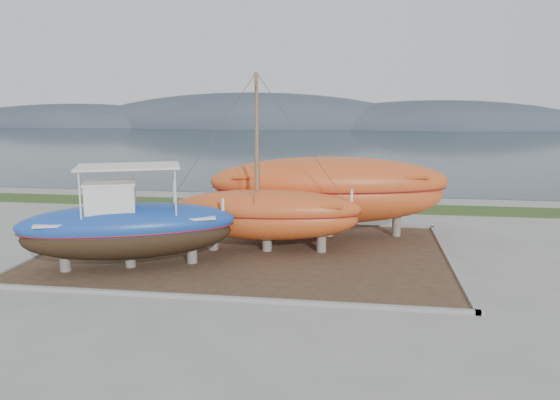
% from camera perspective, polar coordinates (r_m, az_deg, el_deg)
% --- Properties ---
extents(ground, '(140.00, 140.00, 0.00)m').
position_cam_1_polar(ground, '(21.64, -5.84, -8.38)').
color(ground, gray).
rests_on(ground, ground).
extents(dirt_patch, '(18.00, 12.00, 0.06)m').
position_cam_1_polar(dirt_patch, '(25.34, -3.60, -5.46)').
color(dirt_patch, '#422D1E').
rests_on(dirt_patch, ground).
extents(curb_frame, '(18.60, 12.60, 0.15)m').
position_cam_1_polar(curb_frame, '(25.33, -3.60, -5.36)').
color(curb_frame, gray).
rests_on(curb_frame, ground).
extents(grass_strip, '(44.00, 3.00, 0.08)m').
position_cam_1_polar(grass_strip, '(36.36, 0.20, -0.55)').
color(grass_strip, '#284219').
rests_on(grass_strip, ground).
extents(sea, '(260.00, 100.00, 0.04)m').
position_cam_1_polar(sea, '(90.24, 5.27, 5.93)').
color(sea, '#17282F').
rests_on(sea, ground).
extents(mountain_ridge, '(200.00, 36.00, 20.00)m').
position_cam_1_polar(mountain_ridge, '(145.08, 6.56, 7.58)').
color(mountain_ridge, '#333D49').
rests_on(mountain_ridge, ground).
extents(blue_caique, '(9.29, 5.85, 4.27)m').
position_cam_1_polar(blue_caique, '(23.38, -15.59, -1.71)').
color(blue_caique, '#1B46A7').
rests_on(blue_caique, dirt_patch).
extents(white_dinghy, '(4.04, 2.67, 1.14)m').
position_cam_1_polar(white_dinghy, '(29.08, -15.56, -2.54)').
color(white_dinghy, white).
rests_on(white_dinghy, dirt_patch).
extents(orange_sailboat, '(8.89, 3.21, 8.10)m').
position_cam_1_polar(orange_sailboat, '(24.68, -1.41, 3.79)').
color(orange_sailboat, '#C54E1E').
rests_on(orange_sailboat, dirt_patch).
extents(orange_bare_hull, '(12.50, 5.40, 3.96)m').
position_cam_1_polar(orange_bare_hull, '(27.85, 5.14, 0.21)').
color(orange_bare_hull, '#C54E1E').
rests_on(orange_bare_hull, dirt_patch).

